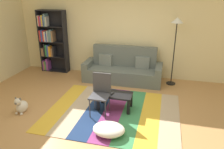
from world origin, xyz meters
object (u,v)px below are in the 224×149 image
couch (123,70)px  dog (21,106)px  coffee_table (115,97)px  folding_chair (101,90)px  tv_remote (112,93)px  standing_lamp (176,29)px  pouf (109,129)px  bookshelf (50,42)px

couch → dog: size_ratio=5.69×
coffee_table → dog: (-1.96, -0.66, -0.14)m
folding_chair → coffee_table: bearing=82.0°
coffee_table → dog: dog is taller
tv_remote → coffee_table: bearing=33.5°
standing_lamp → couch: bearing=-176.7°
coffee_table → tv_remote: (-0.07, -0.02, 0.08)m
standing_lamp → tv_remote: size_ratio=12.50×
coffee_table → pouf: 0.98m
dog → tv_remote: dog is taller
pouf → folding_chair: 0.91m
dog → folding_chair: (1.71, 0.42, 0.37)m
tv_remote → dog: bearing=-147.1°
coffee_table → couch: bearing=95.4°
couch → bookshelf: 2.55m
standing_lamp → tv_remote: (-1.31, -1.80, -1.18)m
coffee_table → folding_chair: bearing=-136.6°
bookshelf → folding_chair: (2.35, -2.22, -0.45)m
bookshelf → pouf: 4.09m
couch → dog: bearing=-127.3°
pouf → folding_chair: size_ratio=0.67×
pouf → dog: bearing=172.1°
coffee_table → pouf: bearing=-83.3°
couch → tv_remote: size_ratio=15.07×
bookshelf → dog: size_ratio=4.96×
tv_remote → standing_lamp: bearing=68.2°
dog → tv_remote: (1.89, 0.64, 0.22)m
coffee_table → standing_lamp: bearing=55.0°
folding_chair → standing_lamp: bearing=92.0°
coffee_table → folding_chair: folding_chair is taller
pouf → tv_remote: bearing=100.8°
standing_lamp → folding_chair: standing_lamp is taller
dog → standing_lamp: 4.26m
couch → pouf: size_ratio=3.72×
bookshelf → dog: (0.65, -2.64, -0.82)m
bookshelf → tv_remote: bearing=-38.2°
coffee_table → dog: bearing=-161.3°
pouf → tv_remote: (-0.18, 0.93, 0.28)m
pouf → dog: size_ratio=1.53×
bookshelf → standing_lamp: 3.90m
couch → folding_chair: bearing=-92.8°
bookshelf → coffee_table: (2.61, -1.98, -0.68)m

